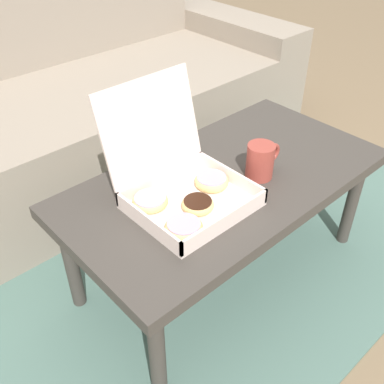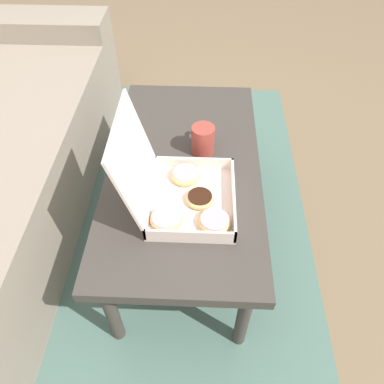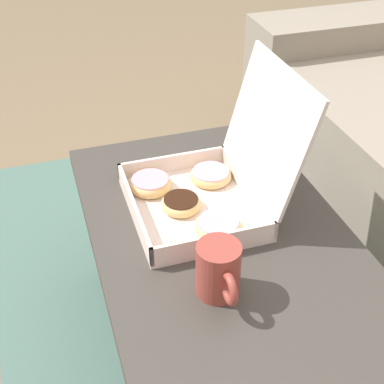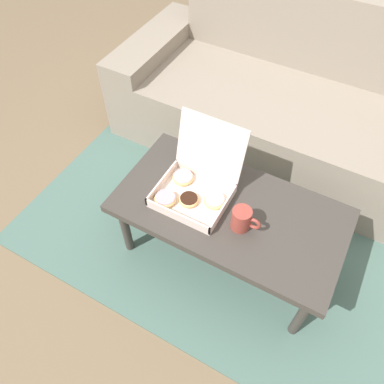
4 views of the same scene
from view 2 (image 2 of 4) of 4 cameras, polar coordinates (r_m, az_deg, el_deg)
name	(u,v)px [view 2 (image 2 of 4)]	position (r m, az deg, el deg)	size (l,w,h in m)	color
ground_plane	(160,233)	(1.67, -4.83, -6.19)	(12.00, 12.00, 0.00)	#756047
area_rug	(93,230)	(1.72, -14.86, -5.57)	(2.28, 1.90, 0.01)	#4C6B60
coffee_table	(184,174)	(1.38, -1.21, 2.79)	(1.03, 0.55, 0.42)	#3D3833
pastry_box	(180,193)	(1.18, -1.80, -0.10)	(0.32, 0.35, 0.32)	silver
coffee_mug	(203,139)	(1.37, 1.69, 8.06)	(0.13, 0.08, 0.11)	#993D33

